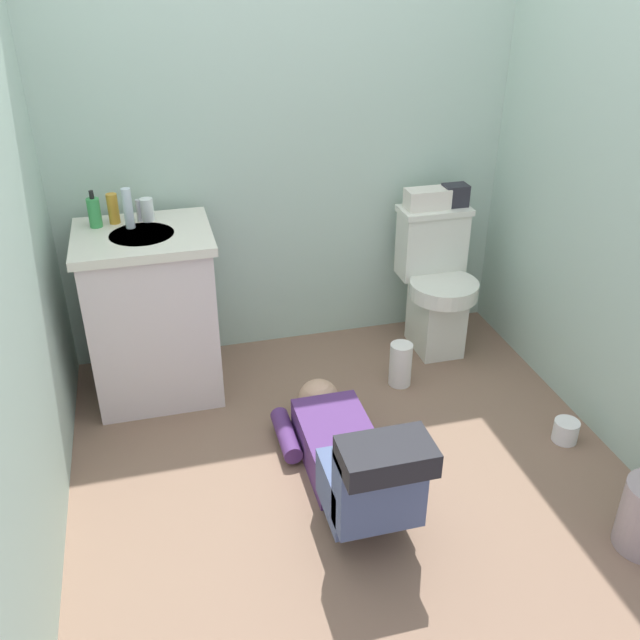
# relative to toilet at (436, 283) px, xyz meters

# --- Properties ---
(ground_plane) EXTENTS (2.76, 3.09, 0.04)m
(ground_plane) POSITION_rel_toilet_xyz_m (-0.72, -0.78, -0.39)
(ground_plane) COLOR #816450
(wall_back) EXTENTS (2.42, 0.08, 2.40)m
(wall_back) POSITION_rel_toilet_xyz_m (-0.72, 0.30, 0.83)
(wall_back) COLOR #ACCAB9
(wall_back) RESTS_ON ground_plane
(toilet) EXTENTS (0.36, 0.46, 0.75)m
(toilet) POSITION_rel_toilet_xyz_m (0.00, 0.00, 0.00)
(toilet) COLOR silver
(toilet) RESTS_ON ground_plane
(vanity_cabinet) EXTENTS (0.60, 0.52, 0.82)m
(vanity_cabinet) POSITION_rel_toilet_xyz_m (-1.45, -0.06, 0.05)
(vanity_cabinet) COLOR silver
(vanity_cabinet) RESTS_ON ground_plane
(faucet) EXTENTS (0.02, 0.02, 0.10)m
(faucet) POSITION_rel_toilet_xyz_m (-1.45, 0.08, 0.50)
(faucet) COLOR silver
(faucet) RESTS_ON vanity_cabinet
(person_plumber) EXTENTS (0.39, 1.06, 0.52)m
(person_plumber) POSITION_rel_toilet_xyz_m (-0.76, -0.99, -0.19)
(person_plumber) COLOR #512D6B
(person_plumber) RESTS_ON ground_plane
(tissue_box) EXTENTS (0.22, 0.11, 0.10)m
(tissue_box) POSITION_rel_toilet_xyz_m (-0.05, 0.09, 0.43)
(tissue_box) COLOR silver
(tissue_box) RESTS_ON toilet
(toiletry_bag) EXTENTS (0.12, 0.09, 0.11)m
(toiletry_bag) POSITION_rel_toilet_xyz_m (0.10, 0.09, 0.44)
(toiletry_bag) COLOR #26262D
(toiletry_bag) RESTS_ON toilet
(soap_dispenser) EXTENTS (0.06, 0.06, 0.17)m
(soap_dispenser) POSITION_rel_toilet_xyz_m (-1.64, 0.06, 0.52)
(soap_dispenser) COLOR green
(soap_dispenser) RESTS_ON vanity_cabinet
(bottle_amber) EXTENTS (0.05, 0.05, 0.14)m
(bottle_amber) POSITION_rel_toilet_xyz_m (-1.56, 0.09, 0.52)
(bottle_amber) COLOR gold
(bottle_amber) RESTS_ON vanity_cabinet
(bottle_clear) EXTENTS (0.04, 0.04, 0.18)m
(bottle_clear) POSITION_rel_toilet_xyz_m (-1.49, 0.01, 0.54)
(bottle_clear) COLOR silver
(bottle_clear) RESTS_ON vanity_cabinet
(bottle_white) EXTENTS (0.06, 0.06, 0.10)m
(bottle_white) POSITION_rel_toilet_xyz_m (-1.41, 0.08, 0.50)
(bottle_white) COLOR white
(bottle_white) RESTS_ON vanity_cabinet
(paper_towel_roll) EXTENTS (0.11, 0.11, 0.22)m
(paper_towel_roll) POSITION_rel_toilet_xyz_m (-0.30, -0.32, -0.26)
(paper_towel_roll) COLOR white
(paper_towel_roll) RESTS_ON ground_plane
(toilet_paper_roll) EXTENTS (0.11, 0.11, 0.10)m
(toilet_paper_roll) POSITION_rel_toilet_xyz_m (0.25, -0.92, -0.32)
(toilet_paper_roll) COLOR white
(toilet_paper_roll) RESTS_ON ground_plane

